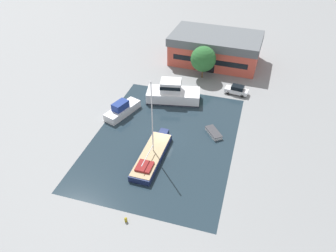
% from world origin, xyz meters
% --- Properties ---
extents(ground_plane, '(440.00, 440.00, 0.00)m').
position_xyz_m(ground_plane, '(0.00, 0.00, 0.00)').
color(ground_plane, gray).
extents(water_canal, '(21.56, 29.35, 0.01)m').
position_xyz_m(water_canal, '(0.00, 0.00, 0.00)').
color(water_canal, '#1E2D38').
rests_on(water_canal, ground).
extents(warehouse_building, '(19.34, 11.96, 6.15)m').
position_xyz_m(warehouse_building, '(2.75, 29.10, 3.11)').
color(warehouse_building, '#C64C3D').
rests_on(warehouse_building, ground).
extents(quay_tree_near_building, '(5.02, 5.02, 6.62)m').
position_xyz_m(quay_tree_near_building, '(1.65, 21.11, 4.10)').
color(quay_tree_near_building, brown).
rests_on(quay_tree_near_building, ground).
extents(parked_car, '(4.50, 2.25, 1.74)m').
position_xyz_m(parked_car, '(9.15, 16.73, 0.86)').
color(parked_car, silver).
rests_on(parked_car, ground).
extents(sailboat_moored, '(3.20, 11.53, 12.47)m').
position_xyz_m(sailboat_moored, '(-0.40, -4.65, 0.58)').
color(sailboat_moored, '#19234C').
rests_on(sailboat_moored, water_canal).
extents(motor_cruiser, '(10.18, 5.83, 4.03)m').
position_xyz_m(motor_cruiser, '(-1.78, 11.20, 1.47)').
color(motor_cruiser, white).
rests_on(motor_cruiser, water_canal).
extents(small_dinghy, '(3.25, 3.60, 0.60)m').
position_xyz_m(small_dinghy, '(7.19, 3.44, 0.31)').
color(small_dinghy, silver).
rests_on(small_dinghy, water_canal).
extents(cabin_boat, '(4.47, 7.43, 2.56)m').
position_xyz_m(cabin_boat, '(-8.87, 4.50, 0.93)').
color(cabin_boat, silver).
rests_on(cabin_boat, water_canal).
extents(mooring_bollard, '(0.36, 0.36, 0.67)m').
position_xyz_m(mooring_bollard, '(0.14, -15.91, 0.35)').
color(mooring_bollard, olive).
rests_on(mooring_bollard, ground).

